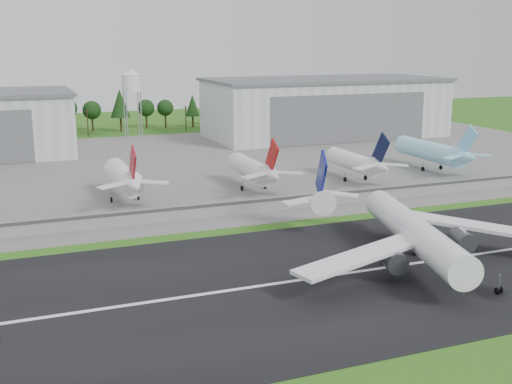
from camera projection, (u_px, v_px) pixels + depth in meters
name	position (u px, v px, depth m)	size (l,w,h in m)	color
ground	(378.00, 293.00, 106.02)	(600.00, 600.00, 0.00)	#245F16
runway	(348.00, 273.00, 115.08)	(320.00, 60.00, 0.10)	black
runway_centerline	(348.00, 273.00, 115.06)	(220.00, 1.00, 0.02)	white
apron	(186.00, 166.00, 214.77)	(320.00, 150.00, 0.10)	slate
blast_fence	(257.00, 206.00, 155.44)	(240.00, 0.61, 3.50)	gray
hangar_east	(325.00, 107.00, 279.21)	(102.00, 47.00, 25.20)	silver
water_tower	(131.00, 81.00, 266.27)	(8.40, 8.40, 29.40)	#99999E
utility_poles	(139.00, 134.00, 287.28)	(230.00, 3.00, 12.00)	black
treeline	(132.00, 130.00, 300.87)	(320.00, 16.00, 22.00)	black
main_airliner	(416.00, 240.00, 118.50)	(55.37, 58.48, 18.17)	white
parked_jet_red_a	(125.00, 179.00, 164.08)	(7.36, 31.29, 16.90)	white
parked_jet_red_b	(256.00, 170.00, 176.87)	(7.36, 31.29, 16.55)	silver
parked_jet_navy	(358.00, 162.00, 188.43)	(7.36, 31.29, 16.42)	white
parked_jet_skyblue	(436.00, 152.00, 203.96)	(7.36, 37.29, 16.90)	#93E2FF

